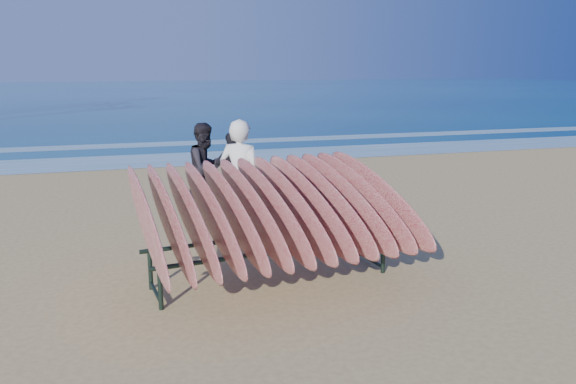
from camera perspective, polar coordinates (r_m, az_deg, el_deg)
name	(u,v)px	position (r m, az deg, el deg)	size (l,w,h in m)	color
ground	(305,274)	(7.58, 1.74, -8.31)	(120.00, 120.00, 0.00)	tan
ocean	(141,92)	(61.82, -14.68, 9.78)	(160.00, 160.00, 0.00)	navy
foam_near	(201,158)	(17.08, -8.84, 3.42)	(160.00, 160.00, 0.00)	white
foam_far	(187,143)	(20.52, -10.19, 4.91)	(160.00, 160.00, 0.00)	white
surfboard_rack	(271,208)	(7.05, -1.75, -1.60)	(3.48, 3.16, 1.63)	black
person_white	(241,180)	(8.86, -4.84, 1.21)	(0.70, 0.46, 1.92)	silver
person_dark_a	(206,168)	(10.63, -8.34, 2.43)	(0.82, 0.64, 1.69)	black
person_dark_b	(233,173)	(10.54, -5.59, 1.95)	(0.89, 0.37, 1.52)	black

